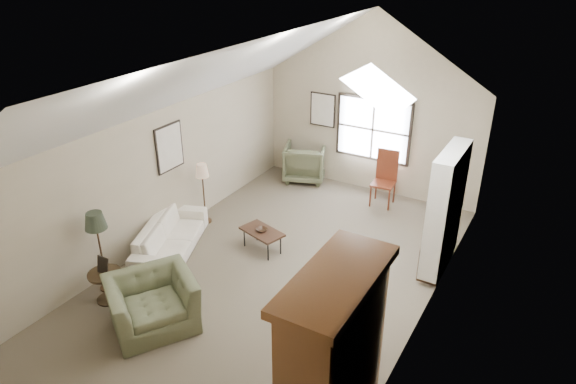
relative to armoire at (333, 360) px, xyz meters
The scene contains 18 objects.
room_shell 3.87m from the armoire, 132.25° to the left, with size 5.01×8.01×4.00m.
window 6.70m from the armoire, 108.11° to the left, with size 1.72×0.08×1.42m, color black.
skylight 4.02m from the armoire, 104.93° to the left, with size 0.80×1.20×0.52m, color white, non-canonical shape.
wall_art 5.98m from the armoire, 133.09° to the left, with size 1.97×3.71×0.88m.
armoire is the anchor object (origin of this frame).
tv_alcove 4.00m from the armoire, 87.71° to the left, with size 0.32×1.30×2.10m, color white.
media_console 4.08m from the armoire, 88.00° to the left, with size 0.34×1.18×0.60m, color #382316.
tv_panel 4.01m from the armoire, 88.00° to the left, with size 0.05×0.90×0.55m, color black.
sofa 4.76m from the armoire, 154.24° to the left, with size 2.07×0.81×0.61m, color white.
armchair_near 3.18m from the armoire, behind, with size 1.22×1.06×0.79m, color #666E4D.
armchair_far 7.13m from the armoire, 120.72° to the left, with size 0.93×0.96×0.88m, color #525A3F.
coffee_table 4.14m from the armoire, 133.82° to the left, with size 0.81×0.45×0.41m, color #331C15.
bowl 4.09m from the armoire, 133.82° to the left, with size 0.19×0.19×0.05m, color #362216.
side_table 4.23m from the armoire, behind, with size 0.52×0.52×0.52m, color #322414.
side_chair 5.99m from the armoire, 104.95° to the left, with size 0.47×0.47×1.20m, color maroon.
tripod_lamp 4.69m from the armoire, 89.76° to the left, with size 0.57×0.57×1.98m, color white, non-canonical shape.
dark_lamp 4.44m from the armoire, behind, with size 0.35×0.35×1.45m, color #242A1D, non-canonical shape.
tan_lamp 5.47m from the armoire, 143.51° to the left, with size 0.26×0.26×1.30m, color tan, non-canonical shape.
Camera 1 is at (3.85, -6.25, 5.17)m, focal length 32.00 mm.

